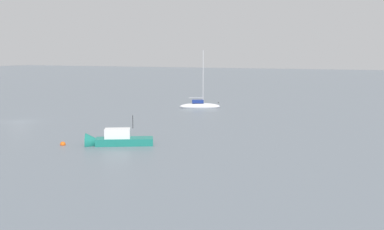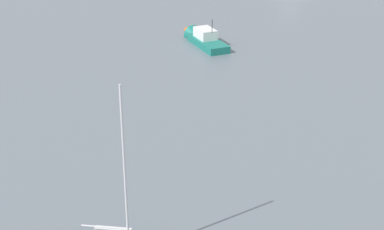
# 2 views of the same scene
# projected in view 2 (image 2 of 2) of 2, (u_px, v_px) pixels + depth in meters

# --- Properties ---
(motorboat_teal_near) EXTENTS (5.28, 6.70, 3.73)m
(motorboat_teal_near) POSITION_uv_depth(u_px,v_px,m) (204.00, 40.00, 58.04)
(motorboat_teal_near) COLOR #197266
(motorboat_teal_near) RESTS_ON ground_plane
(mooring_buoy_near) EXTENTS (0.55, 0.55, 0.55)m
(mooring_buoy_near) POSITION_uv_depth(u_px,v_px,m) (187.00, 30.00, 62.44)
(mooring_buoy_near) COLOR #EA5914
(mooring_buoy_near) RESTS_ON ground_plane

